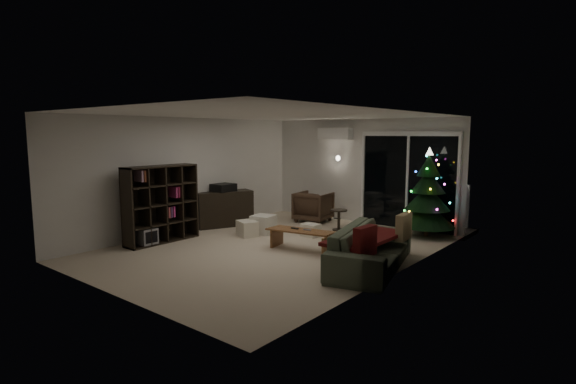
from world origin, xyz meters
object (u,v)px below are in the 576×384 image
at_px(media_cabinet, 224,209).
at_px(bookshelf, 156,203).
at_px(christmas_tree, 428,192).
at_px(armchair, 313,207).
at_px(coffee_table, 301,240).
at_px(sofa, 371,248).

bearing_deg(media_cabinet, bookshelf, -67.05).
height_order(media_cabinet, christmas_tree, christmas_tree).
relative_size(media_cabinet, armchair, 1.62).
bearing_deg(christmas_tree, coffee_table, -116.77).
xyz_separation_m(armchair, coffee_table, (1.45, -2.39, -0.17)).
relative_size(bookshelf, christmas_tree, 0.82).
relative_size(media_cabinet, sofa, 0.57).
distance_m(bookshelf, coffee_table, 3.07).
bearing_deg(christmas_tree, media_cabinet, -154.17).
bearing_deg(bookshelf, sofa, 22.91).
distance_m(sofa, coffee_table, 1.54).
xyz_separation_m(sofa, christmas_tree, (-0.20, 2.78, 0.60)).
bearing_deg(armchair, media_cabinet, 44.54).
bearing_deg(christmas_tree, armchair, -175.15).
bearing_deg(bookshelf, coffee_table, 32.61).
height_order(bookshelf, coffee_table, bookshelf).
xyz_separation_m(armchair, sofa, (2.98, -2.54, -0.03)).
relative_size(sofa, christmas_tree, 1.22).
bearing_deg(armchair, coffee_table, 112.82).
xyz_separation_m(bookshelf, media_cabinet, (0.00, 1.85, -0.35)).
bearing_deg(sofa, christmas_tree, -10.69).
xyz_separation_m(bookshelf, christmas_tree, (4.10, 3.83, 0.17)).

